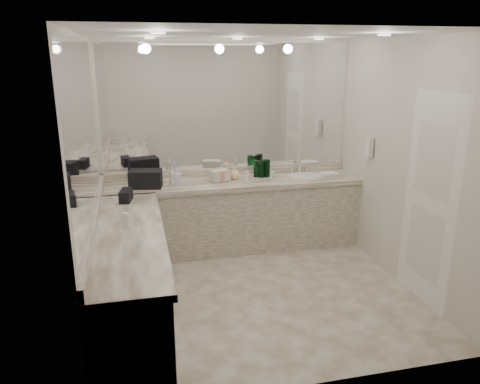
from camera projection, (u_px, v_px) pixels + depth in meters
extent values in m
plane|color=beige|center=(258.00, 291.00, 4.98)|extent=(3.20, 3.20, 0.00)
plane|color=white|center=(261.00, 34.00, 4.23)|extent=(3.20, 3.20, 0.00)
cube|color=beige|center=(228.00, 145.00, 6.00)|extent=(3.20, 0.02, 2.60)
cube|color=beige|center=(90.00, 183.00, 4.25)|extent=(0.02, 3.00, 2.60)
cube|color=beige|center=(405.00, 164.00, 4.95)|extent=(0.02, 3.00, 2.60)
cube|color=beige|center=(233.00, 217.00, 5.97)|extent=(3.20, 0.60, 0.84)
cube|color=beige|center=(233.00, 183.00, 5.83)|extent=(3.20, 0.64, 0.06)
cube|color=beige|center=(130.00, 282.00, 4.29)|extent=(0.60, 2.40, 0.84)
cube|color=beige|center=(128.00, 236.00, 4.16)|extent=(0.64, 2.42, 0.06)
cube|color=beige|center=(229.00, 171.00, 6.08)|extent=(3.20, 0.04, 0.10)
cube|color=beige|center=(95.00, 219.00, 4.36)|extent=(0.04, 3.00, 0.10)
cube|color=white|center=(228.00, 107.00, 5.85)|extent=(3.12, 0.01, 1.55)
cube|color=white|center=(86.00, 131.00, 4.12)|extent=(0.01, 2.92, 1.55)
cylinder|color=white|center=(305.00, 177.00, 6.04)|extent=(0.44, 0.44, 0.03)
cube|color=silver|center=(300.00, 167.00, 6.22)|extent=(0.24, 0.16, 0.14)
cube|color=white|center=(369.00, 147.00, 5.58)|extent=(0.06, 0.10, 0.24)
cube|color=white|center=(429.00, 201.00, 4.55)|extent=(0.02, 0.82, 2.10)
cube|color=black|center=(146.00, 179.00, 5.52)|extent=(0.41, 0.30, 0.21)
cube|color=black|center=(126.00, 195.00, 5.02)|extent=(0.16, 0.26, 0.13)
cube|color=beige|center=(220.00, 176.00, 5.79)|extent=(0.27, 0.21, 0.13)
cube|color=white|center=(329.00, 174.00, 6.06)|extent=(0.24, 0.18, 0.04)
cylinder|color=white|center=(126.00, 220.00, 4.25)|extent=(0.06, 0.06, 0.15)
imported|color=white|center=(173.00, 176.00, 5.63)|extent=(0.09, 0.09, 0.21)
imported|color=silver|center=(177.00, 176.00, 5.64)|extent=(0.12, 0.12, 0.20)
imported|color=#FFD3A0|center=(235.00, 173.00, 5.88)|extent=(0.15, 0.15, 0.17)
cylinder|color=#0E4D20|center=(256.00, 169.00, 5.99)|extent=(0.07, 0.07, 0.21)
cylinder|color=#0E4D20|center=(264.00, 168.00, 6.03)|extent=(0.07, 0.07, 0.21)
cylinder|color=#0E4D20|center=(267.00, 169.00, 5.98)|extent=(0.07, 0.07, 0.20)
cylinder|color=#0E4D20|center=(268.00, 168.00, 6.01)|extent=(0.06, 0.06, 0.22)
cylinder|color=#0E4D20|center=(261.00, 170.00, 5.97)|extent=(0.07, 0.07, 0.19)
cylinder|color=#E57F66|center=(223.00, 177.00, 5.72)|extent=(0.04, 0.04, 0.14)
cylinder|color=silver|center=(272.00, 175.00, 5.92)|extent=(0.06, 0.06, 0.10)
cylinder|color=#3F3F4C|center=(147.00, 180.00, 5.62)|extent=(0.05, 0.05, 0.12)
cylinder|color=#E57F66|center=(263.00, 171.00, 6.03)|extent=(0.06, 0.06, 0.15)
cylinder|color=white|center=(247.00, 176.00, 5.81)|extent=(0.05, 0.05, 0.13)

